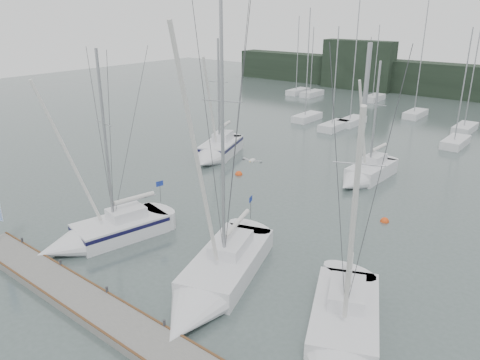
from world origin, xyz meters
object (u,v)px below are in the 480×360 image
object	(u,v)px
sailboat_near_right	(342,343)
buoy_c	(239,175)
buoy_b	(385,222)
sailboat_mid_a	(216,152)
sailboat_mid_c	(364,175)
sailboat_near_center	(211,285)
sailboat_near_left	(97,235)

from	to	relation	value
sailboat_near_right	buoy_c	world-z (taller)	sailboat_near_right
buoy_b	buoy_c	distance (m)	13.21
sailboat_mid_a	sailboat_mid_c	distance (m)	13.59
sailboat_near_center	sailboat_near_left	bearing A→B (deg)	163.52
sailboat_near_left	sailboat_mid_a	bearing A→B (deg)	120.59
sailboat_mid_a	sailboat_mid_c	world-z (taller)	sailboat_mid_a
buoy_b	buoy_c	xyz separation A→B (m)	(-13.17, 1.12, 0.00)
buoy_c	buoy_b	bearing A→B (deg)	-4.84
sailboat_near_center	sailboat_mid_a	world-z (taller)	sailboat_near_center
sailboat_near_left	sailboat_mid_a	size ratio (longest dim) A/B	1.05
buoy_b	sailboat_near_center	bearing A→B (deg)	-104.09
sailboat_mid_c	sailboat_near_left	bearing A→B (deg)	-109.56
sailboat_near_left	sailboat_mid_c	distance (m)	21.06
sailboat_near_center	buoy_c	distance (m)	17.38
sailboat_near_center	buoy_b	world-z (taller)	sailboat_near_center
sailboat_near_right	sailboat_near_center	bearing A→B (deg)	157.93
buoy_c	sailboat_near_right	bearing A→B (deg)	-40.13
sailboat_near_left	sailboat_mid_c	world-z (taller)	sailboat_near_left
buoy_b	sailboat_near_left	bearing A→B (deg)	-131.68
sailboat_near_right	sailboat_mid_a	distance (m)	26.78
sailboat_near_right	sailboat_mid_a	size ratio (longest dim) A/B	1.13
sailboat_near_right	buoy_c	bearing A→B (deg)	116.38
sailboat_near_center	sailboat_near_right	bearing A→B (deg)	-17.23
sailboat_near_center	sailboat_mid_a	xyz separation A→B (m)	(-14.33, 16.49, 0.12)
sailboat_near_center	buoy_c	world-z (taller)	sailboat_near_center
sailboat_mid_c	sailboat_near_right	bearing A→B (deg)	-65.52
sailboat_near_center	sailboat_mid_c	xyz separation A→B (m)	(-1.02, 19.26, 0.03)
sailboat_near_left	sailboat_near_right	size ratio (longest dim) A/B	0.93
buoy_b	sailboat_near_right	bearing A→B (deg)	-74.54
sailboat_mid_a	sailboat_mid_c	size ratio (longest dim) A/B	1.14
sailboat_near_left	sailboat_near_center	xyz separation A→B (m)	(8.73, 0.33, -0.03)
sailboat_mid_c	buoy_c	bearing A→B (deg)	-148.80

